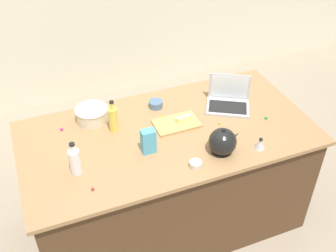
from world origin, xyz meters
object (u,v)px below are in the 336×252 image
at_px(kitchen_timer, 260,144).
at_px(mixing_bowl_large, 92,114).
at_px(kettle, 223,142).
at_px(ramekin_medium, 156,104).
at_px(bottle_vinegar, 75,161).
at_px(ramekin_small, 196,164).
at_px(bottle_oil, 113,119).
at_px(laptop, 228,100).
at_px(candy_bag, 148,141).
at_px(cutting_board, 176,123).
at_px(butter_stick_left, 184,119).

bearing_deg(kitchen_timer, mixing_bowl_large, 143.38).
relative_size(kettle, ramekin_medium, 2.10).
height_order(bottle_vinegar, ramekin_small, bottle_vinegar).
xyz_separation_m(bottle_oil, kettle, (0.58, -0.47, -0.02)).
distance_m(bottle_vinegar, ramekin_medium, 0.83).
height_order(bottle_vinegar, kettle, bottle_vinegar).
height_order(bottle_oil, bottle_vinegar, bottle_oil).
xyz_separation_m(laptop, ramekin_medium, (-0.50, 0.18, -0.02)).
relative_size(laptop, kitchen_timer, 4.92).
bearing_deg(mixing_bowl_large, laptop, -11.25).
relative_size(bottle_oil, ramekin_medium, 2.34).
bearing_deg(ramekin_small, bottle_vinegar, 162.01).
distance_m(laptop, kettle, 0.53).
height_order(laptop, candy_bag, laptop).
height_order(cutting_board, candy_bag, candy_bag).
xyz_separation_m(mixing_bowl_large, ramekin_small, (0.48, -0.70, -0.03)).
distance_m(bottle_vinegar, kitchen_timer, 1.17).
relative_size(mixing_bowl_large, kettle, 1.09).
bearing_deg(bottle_vinegar, kitchen_timer, -10.75).
bearing_deg(mixing_bowl_large, ramekin_medium, -1.55).
bearing_deg(ramekin_medium, laptop, -19.81).
distance_m(bottle_oil, kettle, 0.75).
distance_m(ramekin_medium, candy_bag, 0.50).
height_order(kitchen_timer, candy_bag, candy_bag).
distance_m(laptop, ramekin_medium, 0.54).
xyz_separation_m(laptop, butter_stick_left, (-0.39, -0.07, -0.01)).
relative_size(bottle_oil, ramekin_small, 3.05).
distance_m(bottle_oil, cutting_board, 0.44).
bearing_deg(kitchen_timer, laptop, 85.71).
distance_m(butter_stick_left, candy_bag, 0.39).
bearing_deg(ramekin_medium, bottle_vinegar, -145.79).
height_order(laptop, kettle, laptop).
distance_m(ramekin_small, ramekin_medium, 0.69).
bearing_deg(bottle_oil, bottle_vinegar, -135.80).
distance_m(laptop, candy_bag, 0.77).
xyz_separation_m(bottle_oil, kitchen_timer, (0.83, -0.53, -0.06)).
relative_size(mixing_bowl_large, bottle_oil, 0.98).
xyz_separation_m(laptop, mixing_bowl_large, (-0.97, 0.19, 0.01)).
bearing_deg(kettle, bottle_oil, 140.89).
bearing_deg(bottle_oil, ramekin_medium, 22.63).
height_order(mixing_bowl_large, cutting_board, mixing_bowl_large).
bearing_deg(butter_stick_left, bottle_oil, 167.76).
distance_m(ramekin_small, kitchen_timer, 0.46).
bearing_deg(bottle_oil, ramekin_small, -55.85).
relative_size(bottle_vinegar, kettle, 1.06).
relative_size(bottle_oil, cutting_board, 0.76).
height_order(bottle_vinegar, butter_stick_left, bottle_vinegar).
relative_size(bottle_vinegar, kitchen_timer, 2.95).
height_order(bottle_oil, kitchen_timer, bottle_oil).
height_order(cutting_board, butter_stick_left, butter_stick_left).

